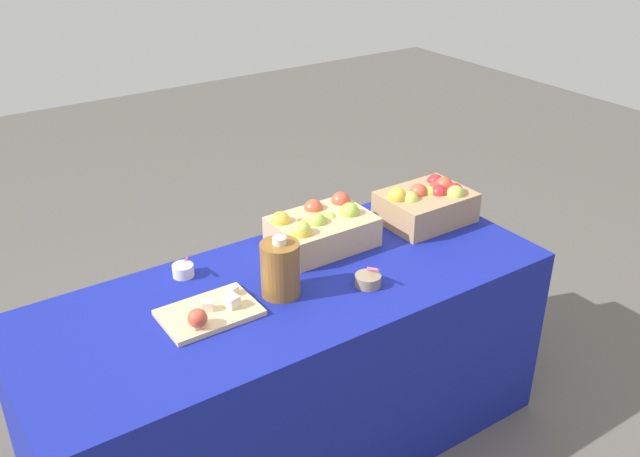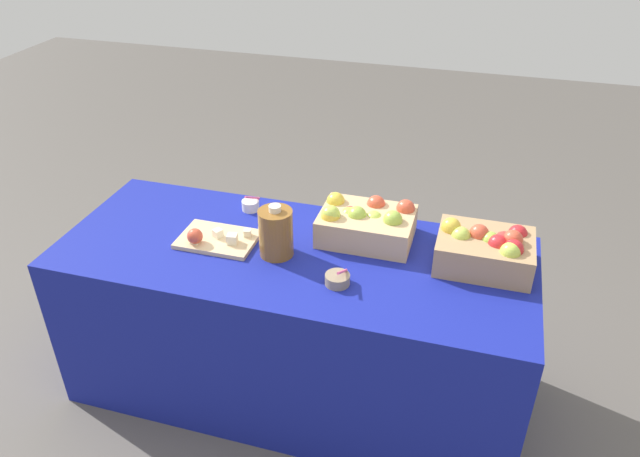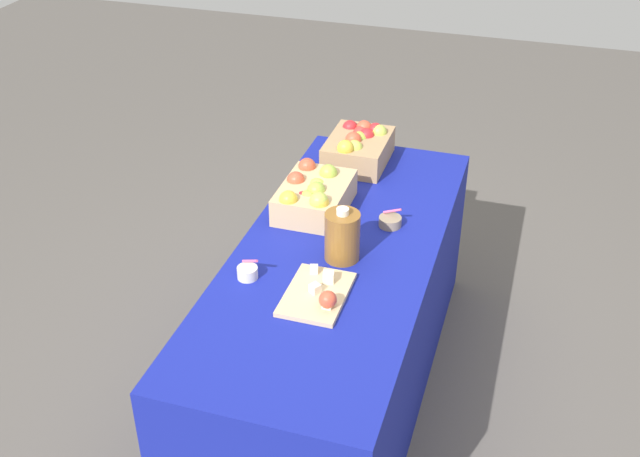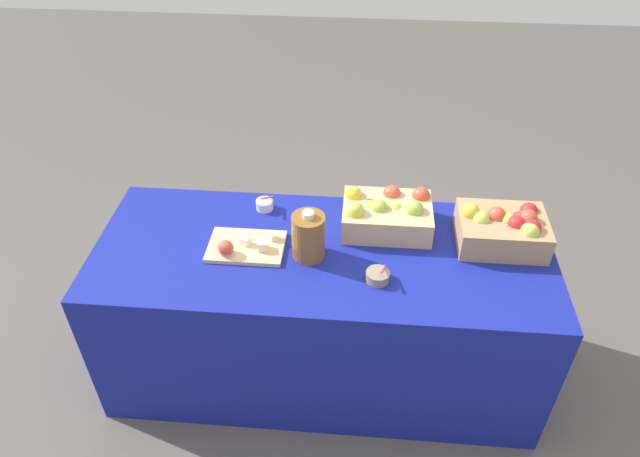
% 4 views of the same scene
% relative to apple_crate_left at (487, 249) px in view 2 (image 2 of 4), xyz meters
% --- Properties ---
extents(ground_plane, '(10.00, 10.00, 0.00)m').
position_rel_apple_crate_left_xyz_m(ground_plane, '(-0.74, -0.11, -0.82)').
color(ground_plane, '#56514C').
extents(table, '(1.90, 0.76, 0.74)m').
position_rel_apple_crate_left_xyz_m(table, '(-0.74, -0.11, -0.45)').
color(table, navy).
rests_on(table, ground_plane).
extents(apple_crate_left, '(0.36, 0.27, 0.17)m').
position_rel_apple_crate_left_xyz_m(apple_crate_left, '(0.00, 0.00, 0.00)').
color(apple_crate_left, tan).
rests_on(apple_crate_left, table).
extents(apple_crate_middle, '(0.38, 0.27, 0.16)m').
position_rel_apple_crate_left_xyz_m(apple_crate_middle, '(-0.49, 0.07, -0.01)').
color(apple_crate_middle, tan).
rests_on(apple_crate_middle, table).
extents(cutting_board_front, '(0.31, 0.21, 0.08)m').
position_rel_apple_crate_left_xyz_m(cutting_board_front, '(-1.06, -0.14, -0.06)').
color(cutting_board_front, '#D1B284').
rests_on(cutting_board_front, table).
extents(sample_bowl_near, '(0.09, 0.09, 0.08)m').
position_rel_apple_crate_left_xyz_m(sample_bowl_near, '(-0.51, -0.27, -0.06)').
color(sample_bowl_near, gray).
rests_on(sample_bowl_near, table).
extents(sample_bowl_mid, '(0.08, 0.08, 0.09)m').
position_rel_apple_crate_left_xyz_m(sample_bowl_mid, '(-1.02, 0.15, -0.05)').
color(sample_bowl_mid, silver).
rests_on(sample_bowl_mid, table).
extents(cider_jug, '(0.13, 0.13, 0.22)m').
position_rel_apple_crate_left_xyz_m(cider_jug, '(-0.79, -0.15, 0.02)').
color(cider_jug, brown).
rests_on(cider_jug, table).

